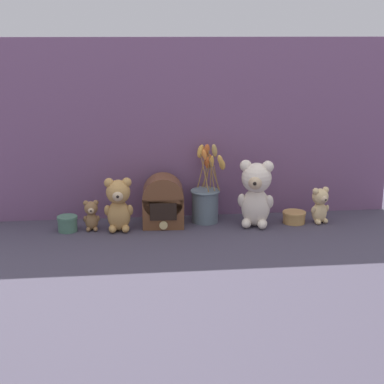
{
  "coord_description": "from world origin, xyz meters",
  "views": [
    {
      "loc": [
        -0.24,
        -2.19,
        0.76
      ],
      "look_at": [
        0.0,
        0.02,
        0.14
      ],
      "focal_mm": 55.0,
      "sensor_mm": 36.0,
      "label": 1
    }
  ],
  "objects_px": {
    "teddy_bear_tiny": "(91,215)",
    "vintage_radio": "(163,202)",
    "teddy_bear_medium": "(119,203)",
    "decorative_tin_short": "(294,217)",
    "decorative_tin_tall": "(68,224)",
    "flower_vase": "(206,199)",
    "teddy_bear_large": "(256,192)",
    "teddy_bear_small": "(320,204)"
  },
  "relations": [
    {
      "from": "teddy_bear_large",
      "to": "vintage_radio",
      "type": "distance_m",
      "value": 0.37
    },
    {
      "from": "teddy_bear_large",
      "to": "vintage_radio",
      "type": "height_order",
      "value": "teddy_bear_large"
    },
    {
      "from": "teddy_bear_large",
      "to": "decorative_tin_tall",
      "type": "distance_m",
      "value": 0.74
    },
    {
      "from": "decorative_tin_tall",
      "to": "teddy_bear_tiny",
      "type": "bearing_deg",
      "value": 2.19
    },
    {
      "from": "teddy_bear_medium",
      "to": "decorative_tin_short",
      "type": "distance_m",
      "value": 0.71
    },
    {
      "from": "teddy_bear_small",
      "to": "flower_vase",
      "type": "distance_m",
      "value": 0.46
    },
    {
      "from": "teddy_bear_medium",
      "to": "teddy_bear_tiny",
      "type": "xyz_separation_m",
      "value": [
        -0.11,
        0.02,
        -0.05
      ]
    },
    {
      "from": "teddy_bear_tiny",
      "to": "vintage_radio",
      "type": "height_order",
      "value": "vintage_radio"
    },
    {
      "from": "teddy_bear_large",
      "to": "teddy_bear_medium",
      "type": "xyz_separation_m",
      "value": [
        -0.54,
        0.0,
        -0.03
      ]
    },
    {
      "from": "teddy_bear_medium",
      "to": "teddy_bear_small",
      "type": "distance_m",
      "value": 0.81
    },
    {
      "from": "decorative_tin_tall",
      "to": "decorative_tin_short",
      "type": "distance_m",
      "value": 0.9
    },
    {
      "from": "teddy_bear_medium",
      "to": "teddy_bear_tiny",
      "type": "relative_size",
      "value": 1.76
    },
    {
      "from": "teddy_bear_medium",
      "to": "decorative_tin_short",
      "type": "height_order",
      "value": "teddy_bear_medium"
    },
    {
      "from": "teddy_bear_tiny",
      "to": "decorative_tin_tall",
      "type": "bearing_deg",
      "value": -177.81
    },
    {
      "from": "teddy_bear_large",
      "to": "teddy_bear_medium",
      "type": "height_order",
      "value": "teddy_bear_large"
    },
    {
      "from": "teddy_bear_large",
      "to": "teddy_bear_tiny",
      "type": "relative_size",
      "value": 2.22
    },
    {
      "from": "teddy_bear_medium",
      "to": "decorative_tin_short",
      "type": "relative_size",
      "value": 2.23
    },
    {
      "from": "teddy_bear_tiny",
      "to": "flower_vase",
      "type": "height_order",
      "value": "flower_vase"
    },
    {
      "from": "decorative_tin_tall",
      "to": "decorative_tin_short",
      "type": "xyz_separation_m",
      "value": [
        0.9,
        0.01,
        -0.01
      ]
    },
    {
      "from": "teddy_bear_large",
      "to": "flower_vase",
      "type": "height_order",
      "value": "flower_vase"
    },
    {
      "from": "teddy_bear_medium",
      "to": "decorative_tin_short",
      "type": "bearing_deg",
      "value": 1.53
    },
    {
      "from": "teddy_bear_tiny",
      "to": "vintage_radio",
      "type": "xyz_separation_m",
      "value": [
        0.28,
        0.02,
        0.03
      ]
    },
    {
      "from": "teddy_bear_tiny",
      "to": "flower_vase",
      "type": "distance_m",
      "value": 0.46
    },
    {
      "from": "flower_vase",
      "to": "vintage_radio",
      "type": "relative_size",
      "value": 1.62
    },
    {
      "from": "teddy_bear_small",
      "to": "vintage_radio",
      "type": "height_order",
      "value": "vintage_radio"
    },
    {
      "from": "vintage_radio",
      "to": "flower_vase",
      "type": "bearing_deg",
      "value": 10.25
    },
    {
      "from": "teddy_bear_tiny",
      "to": "decorative_tin_short",
      "type": "relative_size",
      "value": 1.27
    },
    {
      "from": "vintage_radio",
      "to": "decorative_tin_short",
      "type": "distance_m",
      "value": 0.53
    },
    {
      "from": "teddy_bear_small",
      "to": "decorative_tin_short",
      "type": "relative_size",
      "value": 1.57
    },
    {
      "from": "teddy_bear_tiny",
      "to": "vintage_radio",
      "type": "distance_m",
      "value": 0.28
    },
    {
      "from": "vintage_radio",
      "to": "decorative_tin_short",
      "type": "xyz_separation_m",
      "value": [
        0.53,
        -0.02,
        -0.07
      ]
    },
    {
      "from": "teddy_bear_small",
      "to": "vintage_radio",
      "type": "bearing_deg",
      "value": 176.91
    },
    {
      "from": "flower_vase",
      "to": "decorative_tin_tall",
      "type": "relative_size",
      "value": 4.22
    },
    {
      "from": "teddy_bear_small",
      "to": "teddy_bear_tiny",
      "type": "bearing_deg",
      "value": 179.43
    },
    {
      "from": "flower_vase",
      "to": "decorative_tin_tall",
      "type": "height_order",
      "value": "flower_vase"
    },
    {
      "from": "teddy_bear_medium",
      "to": "teddy_bear_small",
      "type": "bearing_deg",
      "value": 0.52
    },
    {
      "from": "teddy_bear_small",
      "to": "vintage_radio",
      "type": "distance_m",
      "value": 0.63
    },
    {
      "from": "teddy_bear_large",
      "to": "flower_vase",
      "type": "relative_size",
      "value": 0.8
    },
    {
      "from": "teddy_bear_small",
      "to": "teddy_bear_tiny",
      "type": "distance_m",
      "value": 0.91
    },
    {
      "from": "teddy_bear_medium",
      "to": "decorative_tin_short",
      "type": "xyz_separation_m",
      "value": [
        0.7,
        0.02,
        -0.09
      ]
    },
    {
      "from": "decorative_tin_short",
      "to": "decorative_tin_tall",
      "type": "bearing_deg",
      "value": -179.63
    },
    {
      "from": "teddy_bear_small",
      "to": "vintage_radio",
      "type": "relative_size",
      "value": 0.73
    }
  ]
}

